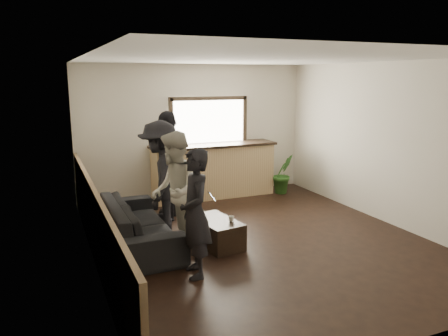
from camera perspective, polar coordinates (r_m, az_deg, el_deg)
name	(u,v)px	position (r m, az deg, el deg)	size (l,w,h in m)	color
ground	(258,240)	(7.04, 4.52, -9.35)	(5.00, 6.00, 0.01)	black
room_shell	(215,152)	(6.35, -1.18, 2.12)	(5.01, 6.01, 2.80)	silver
bar_counter	(213,167)	(9.34, -1.41, 0.10)	(2.70, 0.68, 2.13)	tan
sofa	(139,223)	(6.87, -11.07, -7.11)	(2.29, 0.89, 0.67)	black
coffee_table	(216,232)	(6.76, -0.99, -8.39)	(0.51, 0.91, 0.41)	black
cup_a	(200,214)	(6.79, -3.10, -6.06)	(0.13, 0.13, 0.10)	silver
cup_b	(231,219)	(6.59, 0.95, -6.65)	(0.09, 0.09, 0.08)	silver
potted_plant	(283,174)	(9.74, 7.72, -0.75)	(0.48, 0.39, 0.87)	#2D6623
person_a	(195,214)	(5.58, -3.78, -5.96)	(0.50, 0.65, 1.67)	black
person_b	(174,192)	(6.41, -6.50, -3.15)	(0.88, 1.02, 1.78)	beige
person_c	(161,179)	(7.09, -8.22, -1.37)	(1.06, 1.37, 1.87)	black
person_d	(169,165)	(7.88, -7.21, 0.33)	(0.97, 1.24, 1.96)	black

